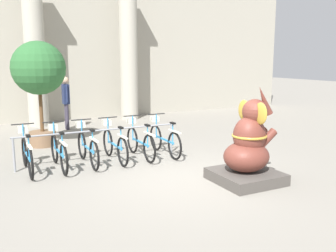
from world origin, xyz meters
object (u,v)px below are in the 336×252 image
Objects in this scene: bicycle_5 at (164,139)px; person_pedestrian at (66,98)px; bicycle_2 at (87,147)px; bicycle_3 at (114,144)px; elephant_statue at (248,150)px; potted_tree at (39,73)px; bicycle_1 at (58,151)px; bicycle_4 at (140,141)px; bicycle_0 at (27,154)px.

person_pedestrian reaches higher than bicycle_5.
bicycle_2 is 1.00× the size of bicycle_3.
potted_tree reaches higher than elephant_statue.
bicycle_5 is at bearing -72.13° from person_pedestrian.
elephant_statue is at bearing -39.53° from bicycle_1.
bicycle_1 is 1.00× the size of bicycle_3.
bicycle_5 is 4.83m from person_pedestrian.
bicycle_4 is (1.96, 0.07, 0.00)m from bicycle_1.
bicycle_3 is 0.97× the size of person_pedestrian.
bicycle_5 is (3.27, 0.02, 0.00)m from bicycle_0.
elephant_statue reaches higher than bicycle_2.
bicycle_4 is 2.93m from elephant_statue.
elephant_statue is at bearing -65.99° from bicycle_4.
bicycle_2 is 3.65m from elephant_statue.
bicycle_2 is at bearing -178.48° from bicycle_3.
elephant_statue reaches higher than bicycle_5.
bicycle_3 is at bearing -88.03° from person_pedestrian.
person_pedestrian is at bearing 100.15° from bicycle_4.
elephant_statue reaches higher than bicycle_4.
person_pedestrian is at bearing 62.41° from potted_tree.
bicycle_0 is at bearing -178.95° from bicycle_3.
bicycle_2 is 0.65m from bicycle_3.
elephant_statue is 0.66× the size of potted_tree.
bicycle_0 is 2.62m from bicycle_4.
person_pedestrian is (1.15, 4.60, 0.69)m from bicycle_1.
potted_tree is at bearing 74.24° from bicycle_0.
bicycle_0 is at bearing -179.14° from bicycle_4.
elephant_statue is at bearing -58.18° from potted_tree.
elephant_statue is 7.48m from person_pedestrian.
bicycle_1 is at bearing -176.02° from bicycle_2.
bicycle_3 is at bearing -179.70° from bicycle_4.
bicycle_1 and bicycle_3 have the same top height.
bicycle_0 and bicycle_4 have the same top height.
person_pedestrian is at bearing 68.41° from bicycle_0.
bicycle_2 is 1.31m from bicycle_4.
person_pedestrian is at bearing 75.91° from bicycle_1.
bicycle_4 is at bearing 0.91° from bicycle_2.
bicycle_1 is 1.00× the size of bicycle_2.
bicycle_1 is at bearing -2.36° from bicycle_0.
bicycle_3 is at bearing -61.60° from potted_tree.
bicycle_0 is 1.00× the size of bicycle_1.
elephant_statue is (2.50, -2.65, 0.24)m from bicycle_2.
potted_tree reaches higher than bicycle_3.
bicycle_1 is at bearing -178.93° from bicycle_5.
bicycle_1 is (0.65, -0.03, 0.00)m from bicycle_0.
bicycle_4 is at bearing -50.73° from potted_tree.
bicycle_4 is at bearing 1.93° from bicycle_1.
person_pedestrian reaches higher than bicycle_4.
potted_tree is (-2.59, 2.39, 1.62)m from bicycle_5.
bicycle_0 is 0.61× the size of potted_tree.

